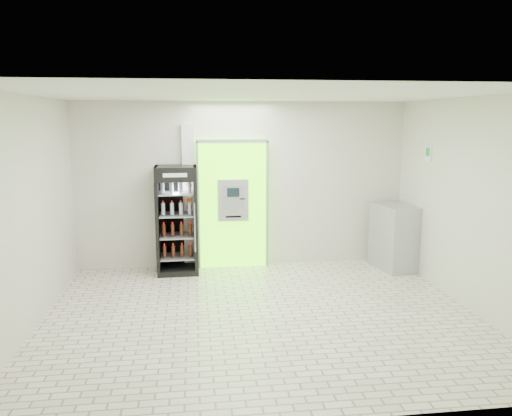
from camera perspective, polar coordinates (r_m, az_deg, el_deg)
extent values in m
plane|color=beige|center=(7.08, 0.62, -12.18)|extent=(6.00, 6.00, 0.00)
plane|color=beige|center=(9.11, -1.49, 2.67)|extent=(6.00, 0.00, 6.00)
plane|color=beige|center=(4.26, 5.23, -6.21)|extent=(6.00, 0.00, 6.00)
plane|color=beige|center=(6.93, -24.77, -0.70)|extent=(0.00, 5.00, 5.00)
plane|color=beige|center=(7.66, 23.49, 0.36)|extent=(0.00, 5.00, 5.00)
plane|color=white|center=(6.55, 0.67, 12.85)|extent=(6.00, 6.00, 0.00)
cube|color=#55EB08|center=(9.08, -2.69, 0.39)|extent=(1.20, 0.12, 2.30)
cube|color=gray|center=(8.88, -2.72, 7.65)|extent=(1.28, 0.04, 0.06)
cube|color=gray|center=(8.98, -6.66, 0.23)|extent=(0.04, 0.04, 2.30)
cube|color=gray|center=(9.08, 1.31, 0.40)|extent=(0.04, 0.04, 2.30)
cube|color=black|center=(9.17, -2.00, -3.66)|extent=(0.62, 0.01, 0.67)
cube|color=black|center=(8.90, -4.90, 5.56)|extent=(0.22, 0.01, 0.18)
cube|color=#A1A4A9|center=(8.95, -2.64, 0.91)|extent=(0.55, 0.12, 0.75)
cube|color=black|center=(8.86, -2.61, 1.79)|extent=(0.22, 0.01, 0.16)
cube|color=gray|center=(8.91, -2.60, 0.01)|extent=(0.16, 0.01, 0.12)
cube|color=black|center=(8.90, -1.58, 1.05)|extent=(0.09, 0.01, 0.02)
cube|color=black|center=(8.94, -2.59, -1.00)|extent=(0.28, 0.01, 0.03)
cube|color=silver|center=(9.05, -7.64, 1.24)|extent=(0.22, 0.10, 2.60)
cube|color=#193FB2|center=(8.94, -7.69, 3.40)|extent=(0.09, 0.01, 0.06)
cube|color=red|center=(8.96, -7.67, 2.58)|extent=(0.09, 0.01, 0.06)
cube|color=yellow|center=(8.98, -7.65, 1.76)|extent=(0.09, 0.01, 0.06)
cube|color=orange|center=(9.00, -7.64, 0.94)|extent=(0.09, 0.01, 0.06)
cube|color=red|center=(9.02, -7.62, 0.12)|extent=(0.09, 0.01, 0.06)
cube|color=black|center=(8.84, -9.02, -1.35)|extent=(0.72, 0.66, 1.89)
cube|color=black|center=(9.13, -8.97, -0.97)|extent=(0.71, 0.06, 1.89)
cube|color=red|center=(8.39, -9.25, 3.72)|extent=(0.69, 0.02, 0.23)
cube|color=white|center=(8.39, -9.25, 3.72)|extent=(0.40, 0.01, 0.07)
cube|color=black|center=(9.06, -8.86, -6.92)|extent=(0.72, 0.66, 0.09)
cylinder|color=gray|center=(8.51, -7.01, -2.26)|extent=(0.02, 0.02, 0.85)
cube|color=gray|center=(8.99, -8.90, -5.48)|extent=(0.60, 0.56, 0.02)
cube|color=gray|center=(8.90, -8.97, -3.14)|extent=(0.60, 0.56, 0.02)
cube|color=gray|center=(8.82, -9.04, -0.75)|extent=(0.60, 0.56, 0.02)
cube|color=gray|center=(8.76, -9.11, 1.68)|extent=(0.60, 0.56, 0.02)
cube|color=#A1A4A9|center=(9.36, 15.60, -3.19)|extent=(0.72, 0.96, 1.17)
cube|color=gray|center=(9.24, 13.93, -2.91)|extent=(0.14, 0.85, 0.01)
cube|color=white|center=(8.81, 19.09, 5.90)|extent=(0.02, 0.22, 0.26)
cube|color=#0B832C|center=(8.80, 19.03, 6.10)|extent=(0.00, 0.14, 0.14)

